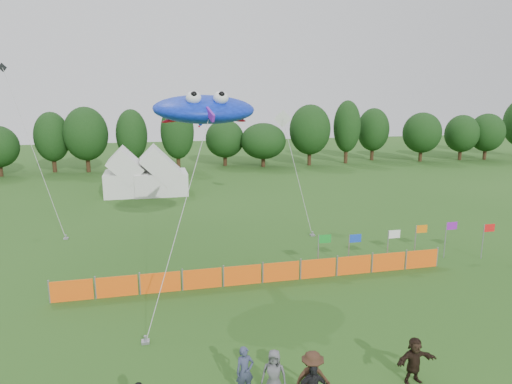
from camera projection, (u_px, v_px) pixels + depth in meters
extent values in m
plane|color=#234C16|center=(298.00, 384.00, 14.99)|extent=(160.00, 160.00, 0.00)
cylinder|color=#382314|center=(0.00, 168.00, 52.41)|extent=(0.50, 0.50, 1.91)
cylinder|color=#382314|center=(54.00, 162.00, 55.22)|extent=(0.50, 0.50, 2.38)
ellipsoid|color=black|center=(52.00, 137.00, 54.56)|extent=(4.09, 4.09, 5.35)
cylinder|color=#382314|center=(88.00, 162.00, 55.30)|extent=(0.50, 0.50, 2.57)
ellipsoid|color=black|center=(86.00, 134.00, 54.59)|extent=(5.20, 5.20, 5.79)
cylinder|color=#382314|center=(133.00, 161.00, 56.43)|extent=(0.50, 0.50, 2.46)
ellipsoid|color=black|center=(132.00, 135.00, 55.75)|extent=(3.78, 3.78, 5.55)
cylinder|color=#382314|center=(178.00, 160.00, 56.29)|extent=(0.50, 0.50, 2.66)
ellipsoid|color=black|center=(177.00, 132.00, 55.56)|extent=(4.05, 4.05, 5.99)
cylinder|color=#382314|center=(225.00, 158.00, 60.24)|extent=(0.50, 0.50, 1.98)
ellipsoid|color=black|center=(225.00, 139.00, 59.69)|extent=(5.06, 5.06, 4.46)
cylinder|color=#382314|center=(263.00, 160.00, 59.43)|extent=(0.50, 0.50, 1.86)
ellipsoid|color=black|center=(263.00, 141.00, 58.92)|extent=(5.86, 5.86, 4.18)
cylinder|color=#382314|center=(309.00, 155.00, 60.57)|extent=(0.50, 0.50, 2.62)
ellipsoid|color=black|center=(310.00, 130.00, 59.85)|extent=(5.41, 5.41, 5.89)
cylinder|color=#382314|center=(346.00, 153.00, 62.37)|extent=(0.50, 0.50, 2.78)
ellipsoid|color=black|center=(347.00, 126.00, 61.60)|extent=(3.67, 3.67, 6.26)
cylinder|color=#382314|center=(372.00, 152.00, 65.29)|extent=(0.50, 0.50, 2.42)
ellipsoid|color=black|center=(373.00, 130.00, 64.63)|extent=(4.46, 4.46, 5.44)
cylinder|color=#382314|center=(420.00, 154.00, 64.04)|extent=(0.50, 0.50, 2.24)
ellipsoid|color=black|center=(422.00, 133.00, 63.42)|extent=(5.26, 5.26, 5.03)
cylinder|color=#382314|center=(460.00, 153.00, 65.50)|extent=(0.50, 0.50, 2.10)
ellipsoid|color=black|center=(462.00, 133.00, 64.92)|extent=(4.74, 4.74, 4.73)
cylinder|color=#382314|center=(485.00, 152.00, 65.89)|extent=(0.50, 0.50, 2.16)
ellipsoid|color=black|center=(487.00, 132.00, 65.29)|extent=(4.88, 4.88, 4.87)
cube|color=silver|center=(127.00, 183.00, 42.85)|extent=(3.98, 3.98, 2.19)
cube|color=silver|center=(161.00, 183.00, 43.33)|extent=(4.83, 3.87, 2.13)
cube|color=#FC590E|center=(72.00, 291.00, 20.89)|extent=(1.90, 0.06, 1.00)
cube|color=#FC590E|center=(117.00, 287.00, 21.34)|extent=(1.90, 0.06, 1.00)
cube|color=#FC590E|center=(160.00, 283.00, 21.78)|extent=(1.90, 0.06, 1.00)
cube|color=#FC590E|center=(202.00, 279.00, 22.23)|extent=(1.90, 0.06, 1.00)
cube|color=#FC590E|center=(242.00, 275.00, 22.67)|extent=(1.90, 0.06, 1.00)
cube|color=#FC590E|center=(281.00, 272.00, 23.12)|extent=(1.90, 0.06, 1.00)
cube|color=#FC590E|center=(318.00, 268.00, 23.56)|extent=(1.90, 0.06, 1.00)
cube|color=#FC590E|center=(354.00, 265.00, 24.01)|extent=(1.90, 0.06, 1.00)
cube|color=#FC590E|center=(388.00, 262.00, 24.46)|extent=(1.90, 0.06, 1.00)
cube|color=#FC590E|center=(422.00, 259.00, 24.90)|extent=(1.90, 0.06, 1.00)
cylinder|color=gray|center=(318.00, 254.00, 23.98)|extent=(0.06, 0.06, 2.12)
cube|color=#148C26|center=(325.00, 239.00, 23.88)|extent=(0.70, 0.02, 0.45)
cylinder|color=gray|center=(349.00, 251.00, 24.98)|extent=(0.06, 0.06, 1.82)
cube|color=blue|center=(355.00, 238.00, 24.91)|extent=(0.70, 0.02, 0.45)
cylinder|color=gray|center=(388.00, 249.00, 24.83)|extent=(0.06, 0.06, 2.10)
cube|color=white|center=(394.00, 234.00, 24.73)|extent=(0.70, 0.02, 0.45)
cylinder|color=gray|center=(415.00, 243.00, 25.77)|extent=(0.06, 0.06, 2.11)
cube|color=orange|center=(422.00, 229.00, 25.67)|extent=(0.70, 0.02, 0.45)
cylinder|color=gray|center=(445.00, 240.00, 26.30)|extent=(0.06, 0.06, 2.13)
cube|color=purple|center=(452.00, 226.00, 26.20)|extent=(0.70, 0.02, 0.45)
cylinder|color=gray|center=(483.00, 242.00, 26.15)|extent=(0.06, 0.06, 2.05)
cube|color=red|center=(489.00, 228.00, 26.06)|extent=(0.70, 0.02, 0.45)
imported|color=#333956|center=(245.00, 371.00, 14.31)|extent=(0.63, 0.46, 1.62)
imported|color=#382216|center=(312.00, 381.00, 13.62)|extent=(1.28, 0.81, 1.89)
imported|color=#535359|center=(274.00, 374.00, 14.16)|extent=(0.92, 0.78, 1.61)
imported|color=black|center=(414.00, 360.00, 14.91)|extent=(1.51, 0.59, 1.59)
ellipsoid|color=#1033ED|center=(205.00, 109.00, 23.17)|extent=(6.09, 5.15, 1.86)
sphere|color=white|center=(193.00, 98.00, 21.81)|extent=(0.74, 0.74, 0.74)
sphere|color=white|center=(221.00, 98.00, 22.11)|extent=(0.74, 0.74, 0.74)
ellipsoid|color=red|center=(177.00, 119.00, 23.13)|extent=(1.56, 0.68, 0.24)
ellipsoid|color=red|center=(232.00, 118.00, 23.76)|extent=(1.56, 0.68, 0.24)
cube|color=purple|center=(210.00, 114.00, 21.28)|extent=(0.37, 0.96, 0.70)
cylinder|color=#A5A5A5|center=(181.00, 218.00, 19.51)|extent=(3.38, 5.43, 8.29)
cube|color=gray|center=(145.00, 342.00, 17.43)|extent=(0.30, 0.30, 0.10)
cube|color=white|center=(283.00, 119.00, 34.28)|extent=(1.35, 0.37, 1.35)
cylinder|color=#A5A5A5|center=(297.00, 174.00, 32.44)|extent=(0.53, 5.67, 7.51)
cube|color=gray|center=(312.00, 235.00, 30.59)|extent=(0.30, 0.30, 0.10)
cube|color=black|center=(2.00, 67.00, 35.01)|extent=(0.72, 0.21, 0.72)
cylinder|color=#A5A5A5|center=(32.00, 147.00, 32.45)|extent=(5.14, 9.11, 11.34)
cube|color=gray|center=(66.00, 238.00, 29.88)|extent=(0.30, 0.30, 0.10)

